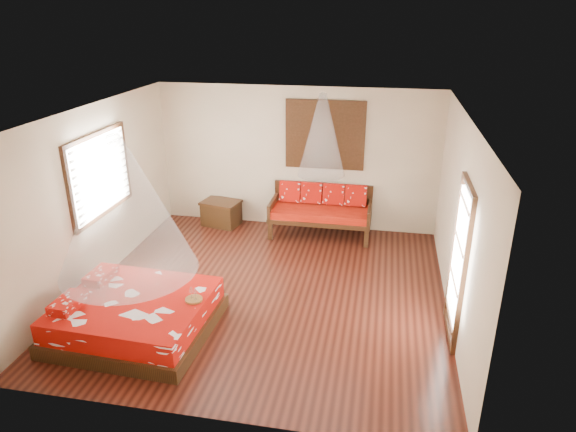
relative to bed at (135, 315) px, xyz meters
name	(u,v)px	position (x,y,z in m)	size (l,w,h in m)	color
room	(265,209)	(1.52, 1.37, 1.15)	(5.54, 5.54, 2.84)	black
bed	(135,315)	(0.00, 0.00, 0.00)	(2.08, 1.90, 0.63)	black
daybed	(321,209)	(2.06, 3.76, 0.27)	(1.95, 0.87, 0.98)	black
storage_chest	(221,213)	(0.01, 3.82, 0.01)	(0.84, 0.68, 0.51)	black
shutter_panel	(325,135)	(2.06, 4.09, 1.65)	(1.52, 0.06, 1.32)	black
window_left	(100,175)	(-1.19, 1.57, 1.45)	(0.10, 1.74, 1.34)	black
glazed_door	(458,263)	(4.23, 0.77, 0.82)	(0.08, 1.02, 2.16)	black
wine_tray	(194,297)	(0.82, 0.12, 0.30)	(0.23, 0.23, 0.19)	brown
mosquito_net_main	(122,206)	(0.02, 0.00, 1.60)	(1.77, 1.77, 1.80)	white
mosquito_net_daybed	(322,135)	(2.06, 3.62, 1.75)	(0.87, 0.87, 1.50)	white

